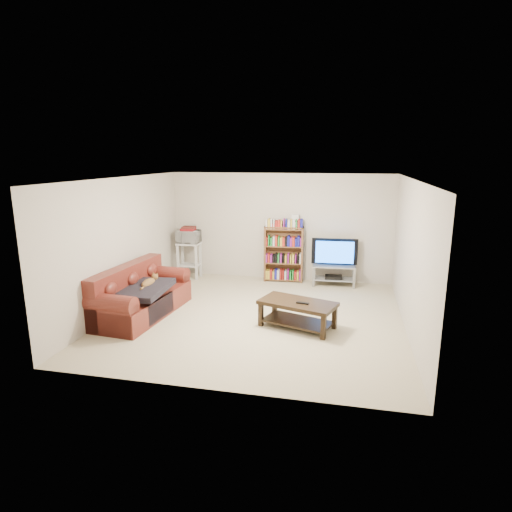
% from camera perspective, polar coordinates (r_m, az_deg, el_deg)
% --- Properties ---
extents(floor, '(5.00, 5.00, 0.00)m').
position_cam_1_polar(floor, '(7.62, 0.10, -8.05)').
color(floor, beige).
rests_on(floor, ground).
extents(ceiling, '(5.00, 5.00, 0.00)m').
position_cam_1_polar(ceiling, '(7.12, 0.11, 10.28)').
color(ceiling, white).
rests_on(ceiling, ground).
extents(wall_back, '(5.00, 0.00, 5.00)m').
position_cam_1_polar(wall_back, '(9.69, 3.21, 3.89)').
color(wall_back, beige).
rests_on(wall_back, ground).
extents(wall_front, '(5.00, 0.00, 5.00)m').
position_cam_1_polar(wall_front, '(4.94, -6.00, -5.28)').
color(wall_front, beige).
rests_on(wall_front, ground).
extents(wall_left, '(0.00, 5.00, 5.00)m').
position_cam_1_polar(wall_left, '(8.16, -17.33, 1.55)').
color(wall_left, beige).
rests_on(wall_left, ground).
extents(wall_right, '(0.00, 5.00, 5.00)m').
position_cam_1_polar(wall_right, '(7.19, 19.97, -0.15)').
color(wall_right, beige).
rests_on(wall_right, ground).
extents(sofa, '(1.06, 2.13, 0.88)m').
position_cam_1_polar(sofa, '(7.90, -15.34, -5.36)').
color(sofa, maroon).
rests_on(sofa, floor).
extents(blanket, '(0.80, 1.04, 0.18)m').
position_cam_1_polar(blanket, '(7.63, -14.85, -4.33)').
color(blanket, black).
rests_on(blanket, sofa).
extents(cat, '(0.27, 0.58, 0.17)m').
position_cam_1_polar(cat, '(7.77, -14.16, -3.52)').
color(cat, brown).
rests_on(cat, sofa).
extents(coffee_table, '(1.35, 0.96, 0.45)m').
position_cam_1_polar(coffee_table, '(7.09, 5.56, -7.09)').
color(coffee_table, black).
rests_on(coffee_table, floor).
extents(remote, '(0.21, 0.09, 0.02)m').
position_cam_1_polar(remote, '(6.95, 6.23, -6.25)').
color(remote, black).
rests_on(remote, coffee_table).
extents(tv_stand, '(0.94, 0.46, 0.46)m').
position_cam_1_polar(tv_stand, '(9.45, 10.32, -2.06)').
color(tv_stand, '#999EA3').
rests_on(tv_stand, floor).
extents(television, '(0.99, 0.18, 0.57)m').
position_cam_1_polar(television, '(9.35, 10.43, 0.49)').
color(television, black).
rests_on(television, tv_stand).
extents(dvd_player, '(0.38, 0.28, 0.06)m').
position_cam_1_polar(dvd_player, '(9.49, 10.29, -2.77)').
color(dvd_player, black).
rests_on(dvd_player, tv_stand).
extents(bookshelf, '(0.88, 0.33, 1.25)m').
position_cam_1_polar(bookshelf, '(9.59, 3.71, 0.39)').
color(bookshelf, brown).
rests_on(bookshelf, floor).
extents(shelf_clutter, '(0.64, 0.23, 0.28)m').
position_cam_1_polar(shelf_clutter, '(9.46, 4.38, 4.58)').
color(shelf_clutter, silver).
rests_on(shelf_clutter, bookshelf).
extents(microwave_stand, '(0.52, 0.38, 0.83)m').
position_cam_1_polar(microwave_stand, '(9.97, -8.90, 0.09)').
color(microwave_stand, silver).
rests_on(microwave_stand, floor).
extents(microwave, '(0.52, 0.35, 0.28)m').
position_cam_1_polar(microwave, '(9.88, -8.99, 2.58)').
color(microwave, silver).
rests_on(microwave, microwave_stand).
extents(game_boxes, '(0.31, 0.27, 0.05)m').
position_cam_1_polar(game_boxes, '(9.86, -9.02, 3.53)').
color(game_boxes, maroon).
rests_on(game_boxes, microwave).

